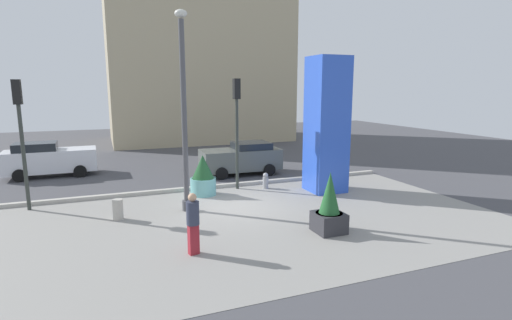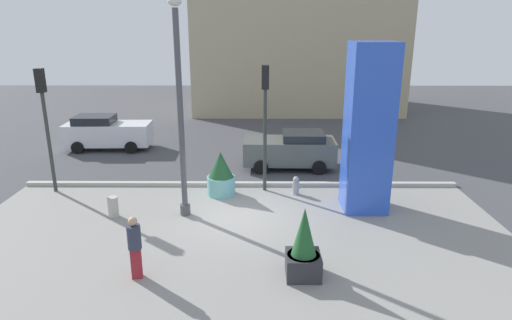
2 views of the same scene
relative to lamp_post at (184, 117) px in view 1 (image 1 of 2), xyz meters
name	(u,v)px [view 1 (image 1 of 2)]	position (x,y,z in m)	size (l,w,h in m)	color
ground_plane	(209,184)	(1.86, 3.82, -3.58)	(60.00, 60.00, 0.00)	#47474C
plaza_pavement	(253,222)	(1.86, -2.18, -3.58)	(18.00, 10.00, 0.02)	gray
curb_strip	(214,186)	(1.86, 2.94, -3.50)	(18.00, 0.24, 0.16)	#B7B2A8
lamp_post	(184,117)	(0.00, 0.00, 0.00)	(0.44, 0.44, 7.34)	#4C4C51
art_pillar_blue	(327,125)	(6.46, 0.65, -0.59)	(1.53, 1.53, 5.98)	blue
potted_plant_near_left	(329,207)	(3.81, -3.98, -2.74)	(0.93, 0.93, 2.00)	#2D2D33
potted_plant_near_right	(203,177)	(1.12, 1.96, -2.77)	(1.12, 1.12, 1.77)	#6BB2B2
fire_hydrant	(266,181)	(4.10, 2.00, -3.21)	(0.36, 0.26, 0.75)	#99999E
concrete_bollard	(118,210)	(-2.50, -0.19, -3.21)	(0.36, 0.36, 0.75)	#B2ADA3
traffic_light_far_side	(20,124)	(-5.64, 2.28, -0.28)	(0.28, 0.42, 4.93)	#333833
traffic_light_corner	(237,116)	(2.86, 2.45, -0.20)	(0.28, 0.42, 5.04)	#333833
car_curb_west	(49,159)	(-5.55, 8.61, -2.66)	(4.52, 2.04, 1.83)	silver
car_curb_east	(242,158)	(4.12, 5.42, -2.70)	(4.27, 2.18, 1.72)	#565B56
pedestrian_by_curb	(193,220)	(-0.65, -4.09, -2.59)	(0.42, 0.42, 1.78)	maroon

